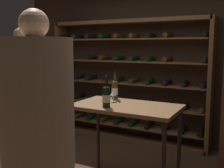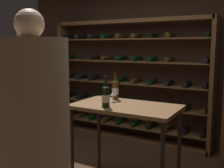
% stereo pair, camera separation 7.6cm
% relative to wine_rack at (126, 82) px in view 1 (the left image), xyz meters
% --- Properties ---
extents(back_wall, '(5.00, 0.10, 2.91)m').
position_rel_wine_rack_xyz_m(back_wall, '(0.31, 0.21, 0.44)').
color(back_wall, '#3D2B1E').
rests_on(back_wall, ground).
extents(wine_rack, '(2.81, 0.32, 2.05)m').
position_rel_wine_rack_xyz_m(wine_rack, '(0.00, 0.00, 0.00)').
color(wine_rack, brown).
rests_on(wine_rack, ground).
extents(tasting_table, '(1.17, 0.68, 0.97)m').
position_rel_wine_rack_xyz_m(tasting_table, '(0.71, -1.52, -0.15)').
color(tasting_table, brown).
rests_on(tasting_table, ground).
extents(person_guest_blue_shirt, '(0.47, 0.48, 1.91)m').
position_rel_wine_rack_xyz_m(person_guest_blue_shirt, '(-1.47, -0.93, 0.04)').
color(person_guest_blue_shirt, '#282828').
rests_on(person_guest_blue_shirt, ground).
extents(person_guest_plum_blouse, '(0.49, 0.49, 1.86)m').
position_rel_wine_rack_xyz_m(person_guest_plum_blouse, '(0.71, -2.89, 0.01)').
color(person_guest_plum_blouse, black).
rests_on(person_guest_plum_blouse, ground).
extents(wine_bottle_green_slim, '(0.09, 0.09, 0.34)m').
position_rel_wine_rack_xyz_m(wine_bottle_green_slim, '(0.58, -1.72, 0.08)').
color(wine_bottle_green_slim, black).
rests_on(wine_bottle_green_slim, tasting_table).
extents(wine_bottle_gold_foil, '(0.08, 0.08, 0.33)m').
position_rel_wine_rack_xyz_m(wine_bottle_gold_foil, '(0.44, -1.26, 0.08)').
color(wine_bottle_gold_foil, '#4C3314').
rests_on(wine_bottle_gold_foil, tasting_table).
extents(wine_glass_stemmed_center, '(0.07, 0.07, 0.13)m').
position_rel_wine_rack_xyz_m(wine_glass_stemmed_center, '(0.50, -1.42, 0.05)').
color(wine_glass_stemmed_center, silver).
rests_on(wine_glass_stemmed_center, tasting_table).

